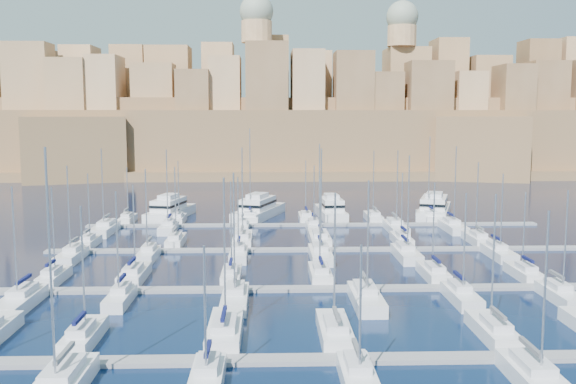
{
  "coord_description": "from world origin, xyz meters",
  "views": [
    {
      "loc": [
        -8.35,
        -85.89,
        20.81
      ],
      "look_at": [
        -5.52,
        6.0,
        9.58
      ],
      "focal_mm": 40.0,
      "sensor_mm": 36.0,
      "label": 1
    }
  ],
  "objects_px": {
    "motor_yacht_c": "(331,210)",
    "motor_yacht_d": "(434,208)",
    "sailboat_4": "(493,330)",
    "motor_yacht_a": "(170,210)",
    "motor_yacht_b": "(258,209)",
    "sailboat_2": "(225,330)"
  },
  "relations": [
    {
      "from": "motor_yacht_c",
      "to": "sailboat_4",
      "type": "bearing_deg",
      "value": -83.13
    },
    {
      "from": "sailboat_2",
      "to": "motor_yacht_a",
      "type": "bearing_deg",
      "value": 102.7
    },
    {
      "from": "motor_yacht_b",
      "to": "motor_yacht_c",
      "type": "height_order",
      "value": "same"
    },
    {
      "from": "motor_yacht_c",
      "to": "motor_yacht_d",
      "type": "distance_m",
      "value": 21.38
    },
    {
      "from": "sailboat_4",
      "to": "motor_yacht_a",
      "type": "height_order",
      "value": "sailboat_4"
    },
    {
      "from": "sailboat_4",
      "to": "motor_yacht_c",
      "type": "relative_size",
      "value": 0.9
    },
    {
      "from": "sailboat_2",
      "to": "motor_yacht_c",
      "type": "bearing_deg",
      "value": 76.4
    },
    {
      "from": "motor_yacht_d",
      "to": "motor_yacht_b",
      "type": "bearing_deg",
      "value": -179.43
    },
    {
      "from": "motor_yacht_a",
      "to": "motor_yacht_c",
      "type": "relative_size",
      "value": 1.13
    },
    {
      "from": "motor_yacht_c",
      "to": "motor_yacht_d",
      "type": "relative_size",
      "value": 0.78
    },
    {
      "from": "motor_yacht_a",
      "to": "motor_yacht_b",
      "type": "height_order",
      "value": "same"
    },
    {
      "from": "sailboat_2",
      "to": "motor_yacht_c",
      "type": "xyz_separation_m",
      "value": [
        16.64,
        68.77,
        0.96
      ]
    },
    {
      "from": "sailboat_2",
      "to": "motor_yacht_a",
      "type": "xyz_separation_m",
      "value": [
        -15.66,
        69.49,
        0.96
      ]
    },
    {
      "from": "sailboat_2",
      "to": "motor_yacht_b",
      "type": "xyz_separation_m",
      "value": [
        2.05,
        70.23,
        0.96
      ]
    },
    {
      "from": "sailboat_4",
      "to": "motor_yacht_a",
      "type": "relative_size",
      "value": 0.8
    },
    {
      "from": "motor_yacht_c",
      "to": "motor_yacht_b",
      "type": "bearing_deg",
      "value": 174.26
    },
    {
      "from": "sailboat_4",
      "to": "motor_yacht_c",
      "type": "height_order",
      "value": "sailboat_4"
    },
    {
      "from": "motor_yacht_b",
      "to": "motor_yacht_d",
      "type": "distance_m",
      "value": 35.89
    },
    {
      "from": "sailboat_4",
      "to": "motor_yacht_d",
      "type": "relative_size",
      "value": 0.7
    },
    {
      "from": "motor_yacht_c",
      "to": "sailboat_2",
      "type": "bearing_deg",
      "value": -103.6
    },
    {
      "from": "motor_yacht_c",
      "to": "motor_yacht_d",
      "type": "height_order",
      "value": "same"
    },
    {
      "from": "sailboat_2",
      "to": "sailboat_4",
      "type": "distance_m",
      "value": 25.01
    }
  ]
}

